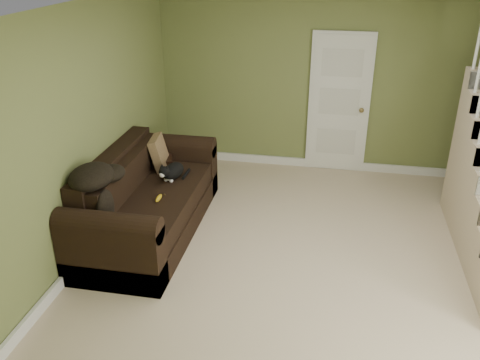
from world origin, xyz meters
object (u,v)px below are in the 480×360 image
at_px(sofa, 145,203).
at_px(banana, 159,198).
at_px(cat, 173,172).
at_px(side_table, 154,176).

distance_m(sofa, banana, 0.34).
bearing_deg(banana, cat, 90.37).
xyz_separation_m(sofa, banana, (0.24, -0.18, 0.18)).
distance_m(cat, banana, 0.55).
bearing_deg(side_table, cat, -47.47).
bearing_deg(side_table, banana, -66.65).
height_order(sofa, side_table, sofa).
xyz_separation_m(side_table, cat, (0.42, -0.46, 0.30)).
bearing_deg(cat, side_table, 147.88).
distance_m(side_table, cat, 0.69).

